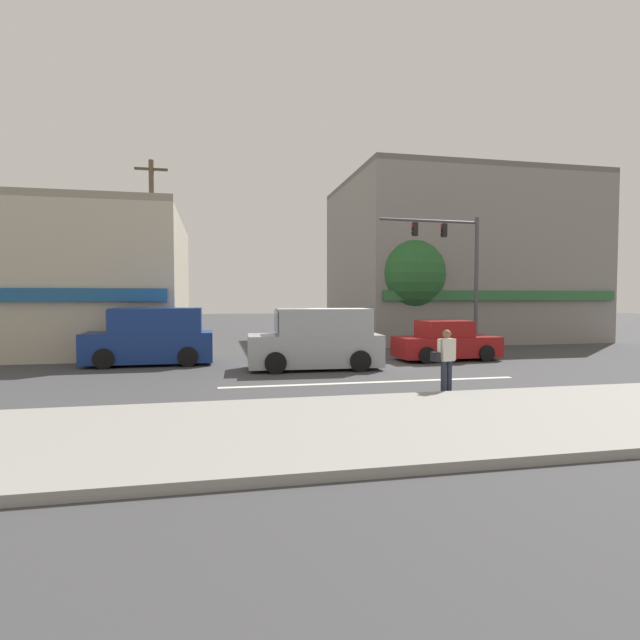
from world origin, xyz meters
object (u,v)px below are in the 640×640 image
object	(u,v)px
sedan_crossing_leftbound	(313,336)
pedestrian_foreground_with_bag	(446,357)
traffic_light_mast	(458,261)
street_tree	(409,274)
van_waiting_far	(317,340)
sedan_crossing_rightbound	(446,342)
van_approaching_near	(152,338)
utility_pole_near_left	(152,254)

from	to	relation	value
sedan_crossing_leftbound	pedestrian_foreground_with_bag	xyz separation A→B (m)	(1.36, -10.96, 0.24)
traffic_light_mast	street_tree	bearing A→B (deg)	111.06
traffic_light_mast	van_waiting_far	bearing A→B (deg)	-150.86
traffic_light_mast	sedan_crossing_rightbound	world-z (taller)	traffic_light_mast
sedan_crossing_rightbound	pedestrian_foreground_with_bag	distance (m)	7.26
van_approaching_near	pedestrian_foreground_with_bag	bearing A→B (deg)	-42.86
sedan_crossing_leftbound	van_waiting_far	size ratio (longest dim) A/B	0.88
traffic_light_mast	van_approaching_near	size ratio (longest dim) A/B	1.35
sedan_crossing_rightbound	street_tree	bearing A→B (deg)	82.47
van_approaching_near	sedan_crossing_rightbound	bearing A→B (deg)	-5.20
traffic_light_mast	sedan_crossing_leftbound	bearing A→B (deg)	165.74
utility_pole_near_left	van_waiting_far	xyz separation A→B (m)	(6.17, -6.17, -3.41)
utility_pole_near_left	sedan_crossing_rightbound	bearing A→B (deg)	-22.39
traffic_light_mast	sedan_crossing_rightbound	distance (m)	4.85
van_waiting_far	utility_pole_near_left	bearing A→B (deg)	135.01
utility_pole_near_left	sedan_crossing_leftbound	size ratio (longest dim) A/B	2.07
sedan_crossing_leftbound	van_approaching_near	bearing A→B (deg)	-153.21
utility_pole_near_left	traffic_light_mast	bearing A→B (deg)	-8.44
pedestrian_foreground_with_bag	utility_pole_near_left	bearing A→B (deg)	126.89
van_approaching_near	traffic_light_mast	bearing A→B (deg)	7.61
utility_pole_near_left	sedan_crossing_leftbound	distance (m)	8.05
street_tree	sedan_crossing_leftbound	world-z (taller)	street_tree
sedan_crossing_leftbound	pedestrian_foreground_with_bag	size ratio (longest dim) A/B	2.47
van_waiting_far	pedestrian_foreground_with_bag	world-z (taller)	van_waiting_far
street_tree	traffic_light_mast	xyz separation A→B (m)	(1.15, -2.98, 0.47)
van_approaching_near	sedan_crossing_leftbound	world-z (taller)	van_approaching_near
traffic_light_mast	van_approaching_near	world-z (taller)	traffic_light_mast
utility_pole_near_left	van_approaching_near	size ratio (longest dim) A/B	1.85
van_approaching_near	sedan_crossing_leftbound	distance (m)	7.58
van_approaching_near	van_waiting_far	bearing A→B (deg)	-22.33
van_waiting_far	street_tree	bearing A→B (deg)	48.55
street_tree	sedan_crossing_leftbound	bearing A→B (deg)	-165.94
traffic_light_mast	van_waiting_far	size ratio (longest dim) A/B	1.32
sedan_crossing_rightbound	van_approaching_near	bearing A→B (deg)	174.80
van_approaching_near	sedan_crossing_leftbound	size ratio (longest dim) A/B	1.12
van_approaching_near	pedestrian_foreground_with_bag	size ratio (longest dim) A/B	2.76
traffic_light_mast	sedan_crossing_leftbound	distance (m)	7.53
traffic_light_mast	sedan_crossing_leftbound	world-z (taller)	traffic_light_mast
street_tree	van_approaching_near	bearing A→B (deg)	-158.56
street_tree	pedestrian_foreground_with_bag	world-z (taller)	street_tree
van_waiting_far	traffic_light_mast	bearing A→B (deg)	29.14
street_tree	van_waiting_far	bearing A→B (deg)	-131.45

